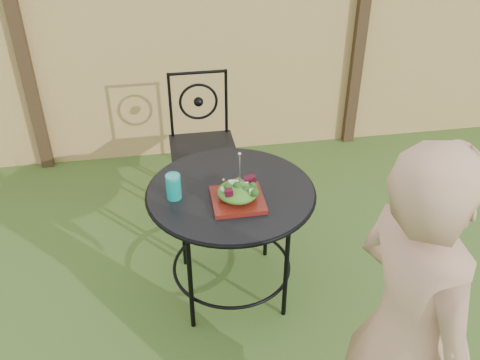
{
  "coord_description": "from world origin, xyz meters",
  "views": [
    {
      "loc": [
        -0.35,
        -1.85,
        2.36
      ],
      "look_at": [
        0.05,
        0.54,
        0.75
      ],
      "focal_mm": 40.0,
      "sensor_mm": 36.0,
      "label": 1
    }
  ],
  "objects_px": {
    "diner": "(405,338)",
    "salad_plate": "(238,200)",
    "patio_chair": "(202,139)",
    "patio_table": "(231,211)"
  },
  "relations": [
    {
      "from": "diner",
      "to": "salad_plate",
      "type": "height_order",
      "value": "diner"
    },
    {
      "from": "patio_chair",
      "to": "salad_plate",
      "type": "height_order",
      "value": "patio_chair"
    },
    {
      "from": "patio_table",
      "to": "salad_plate",
      "type": "distance_m",
      "value": 0.19
    },
    {
      "from": "patio_chair",
      "to": "diner",
      "type": "xyz_separation_m",
      "value": [
        0.52,
        -2.16,
        0.31
      ]
    },
    {
      "from": "patio_table",
      "to": "patio_chair",
      "type": "xyz_separation_m",
      "value": [
        -0.06,
        0.99,
        -0.08
      ]
    },
    {
      "from": "diner",
      "to": "patio_table",
      "type": "bearing_deg",
      "value": 7.55
    },
    {
      "from": "patio_table",
      "to": "patio_chair",
      "type": "relative_size",
      "value": 0.97
    },
    {
      "from": "patio_table",
      "to": "patio_chair",
      "type": "height_order",
      "value": "patio_chair"
    },
    {
      "from": "salad_plate",
      "to": "patio_chair",
      "type": "bearing_deg",
      "value": 94.04
    },
    {
      "from": "salad_plate",
      "to": "diner",
      "type": "bearing_deg",
      "value": -67.46
    }
  ]
}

